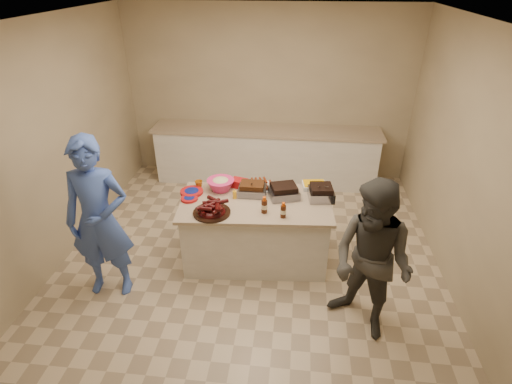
# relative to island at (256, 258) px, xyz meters

# --- Properties ---
(room) EXTENTS (4.50, 5.00, 2.70)m
(room) POSITION_rel_island_xyz_m (-0.06, -0.11, 0.00)
(room) COLOR tan
(room) RESTS_ON ground
(back_counter) EXTENTS (3.60, 0.64, 0.90)m
(back_counter) POSITION_rel_island_xyz_m (-0.06, 2.09, 0.45)
(back_counter) COLOR silver
(back_counter) RESTS_ON ground
(island) EXTENTS (1.76, 1.02, 0.81)m
(island) POSITION_rel_island_xyz_m (0.00, 0.00, 0.00)
(island) COLOR silver
(island) RESTS_ON ground
(rib_platter) EXTENTS (0.43, 0.43, 0.16)m
(rib_platter) POSITION_rel_island_xyz_m (-0.44, -0.29, 0.81)
(rib_platter) COLOR #3F0708
(rib_platter) RESTS_ON island
(pulled_pork_tray) EXTENTS (0.32, 0.24, 0.10)m
(pulled_pork_tray) POSITION_rel_island_xyz_m (-0.06, 0.16, 0.81)
(pulled_pork_tray) COLOR #47230F
(pulled_pork_tray) RESTS_ON island
(brisket_tray) EXTENTS (0.39, 0.35, 0.10)m
(brisket_tray) POSITION_rel_island_xyz_m (0.31, 0.14, 0.81)
(brisket_tray) COLOR black
(brisket_tray) RESTS_ON island
(roasting_pan) EXTENTS (0.31, 0.31, 0.11)m
(roasting_pan) POSITION_rel_island_xyz_m (0.73, 0.16, 0.81)
(roasting_pan) COLOR gray
(roasting_pan) RESTS_ON island
(coleslaw_bowl) EXTENTS (0.35, 0.35, 0.22)m
(coleslaw_bowl) POSITION_rel_island_xyz_m (-0.44, 0.24, 0.81)
(coleslaw_bowl) COLOR #DE2B6F
(coleslaw_bowl) RESTS_ON island
(sausage_plate) EXTENTS (0.38, 0.38, 0.05)m
(sausage_plate) POSITION_rel_island_xyz_m (0.04, 0.35, 0.81)
(sausage_plate) COLOR silver
(sausage_plate) RESTS_ON island
(mac_cheese_dish) EXTENTS (0.30, 0.24, 0.07)m
(mac_cheese_dish) POSITION_rel_island_xyz_m (0.66, 0.40, 0.81)
(mac_cheese_dish) COLOR #FFBB03
(mac_cheese_dish) RESTS_ON island
(bbq_bottle_a) EXTENTS (0.07, 0.07, 0.19)m
(bbq_bottle_a) POSITION_rel_island_xyz_m (0.12, -0.21, 0.81)
(bbq_bottle_a) COLOR #3B190A
(bbq_bottle_a) RESTS_ON island
(bbq_bottle_b) EXTENTS (0.06, 0.06, 0.18)m
(bbq_bottle_b) POSITION_rel_island_xyz_m (0.33, -0.28, 0.81)
(bbq_bottle_b) COLOR #3B190A
(bbq_bottle_b) RESTS_ON island
(mustard_bottle) EXTENTS (0.05, 0.05, 0.12)m
(mustard_bottle) POSITION_rel_island_xyz_m (-0.25, 0.05, 0.81)
(mustard_bottle) COLOR #F8AD1C
(mustard_bottle) RESTS_ON island
(sauce_bowl) EXTENTS (0.13, 0.05, 0.13)m
(sauce_bowl) POSITION_rel_island_xyz_m (0.01, 0.26, 0.81)
(sauce_bowl) COLOR silver
(sauce_bowl) RESTS_ON island
(plate_stack_large) EXTENTS (0.29, 0.29, 0.03)m
(plate_stack_large) POSITION_rel_island_xyz_m (-0.77, 0.12, 0.81)
(plate_stack_large) COLOR #A51113
(plate_stack_large) RESTS_ON island
(plate_stack_small) EXTENTS (0.21, 0.21, 0.03)m
(plate_stack_small) POSITION_rel_island_xyz_m (-0.76, -0.03, 0.81)
(plate_stack_small) COLOR #A51113
(plate_stack_small) RESTS_ON island
(plastic_cup) EXTENTS (0.10, 0.09, 0.09)m
(plastic_cup) POSITION_rel_island_xyz_m (-0.71, 0.27, 0.81)
(plastic_cup) COLOR #AD6010
(plastic_cup) RESTS_ON island
(basket_stack) EXTENTS (0.22, 0.19, 0.09)m
(basket_stack) POSITION_rel_island_xyz_m (-0.23, 0.34, 0.81)
(basket_stack) COLOR #A51113
(basket_stack) RESTS_ON island
(guest_blue) EXTENTS (0.85, 1.85, 0.43)m
(guest_blue) POSITION_rel_island_xyz_m (-1.51, -0.68, 0.00)
(guest_blue) COLOR #405FBF
(guest_blue) RESTS_ON ground
(guest_gray) EXTENTS (1.66, 1.71, 0.61)m
(guest_gray) POSITION_rel_island_xyz_m (1.16, -0.94, 0.00)
(guest_gray) COLOR #44423D
(guest_gray) RESTS_ON ground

